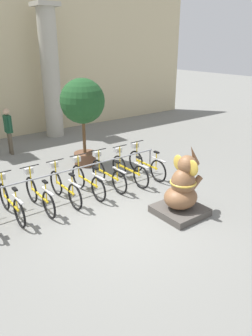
% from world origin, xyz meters
% --- Properties ---
extents(ground_plane, '(60.00, 60.00, 0.00)m').
position_xyz_m(ground_plane, '(0.00, 0.00, 0.00)').
color(ground_plane, slate).
extents(column_right, '(0.91, 0.91, 5.16)m').
position_xyz_m(column_right, '(1.92, 7.60, 2.62)').
color(column_right, '#ADA899').
rests_on(column_right, ground_plane).
extents(bike_rack, '(5.34, 0.05, 0.77)m').
position_xyz_m(bike_rack, '(-0.25, 1.95, 0.64)').
color(bike_rack, gray).
rests_on(bike_rack, ground_plane).
extents(bicycle_1, '(0.48, 1.69, 0.99)m').
position_xyz_m(bicycle_1, '(-1.95, 1.84, 0.40)').
color(bicycle_1, black).
rests_on(bicycle_1, ground_plane).
extents(bicycle_2, '(0.48, 1.69, 0.99)m').
position_xyz_m(bicycle_2, '(-1.27, 1.82, 0.40)').
color(bicycle_2, black).
rests_on(bicycle_2, ground_plane).
extents(bicycle_3, '(0.48, 1.69, 0.99)m').
position_xyz_m(bicycle_3, '(-0.59, 1.82, 0.40)').
color(bicycle_3, black).
rests_on(bicycle_3, ground_plane).
extents(bicycle_4, '(0.48, 1.69, 0.99)m').
position_xyz_m(bicycle_4, '(0.09, 1.84, 0.40)').
color(bicycle_4, black).
rests_on(bicycle_4, ground_plane).
extents(bicycle_5, '(0.48, 1.69, 0.99)m').
position_xyz_m(bicycle_5, '(0.76, 1.88, 0.40)').
color(bicycle_5, black).
rests_on(bicycle_5, ground_plane).
extents(bicycle_6, '(0.48, 1.69, 0.99)m').
position_xyz_m(bicycle_6, '(1.44, 1.80, 0.40)').
color(bicycle_6, black).
rests_on(bicycle_6, ground_plane).
extents(bicycle_7, '(0.48, 1.69, 0.99)m').
position_xyz_m(bicycle_7, '(2.12, 1.85, 0.40)').
color(bicycle_7, black).
rests_on(bicycle_7, ground_plane).
extents(elephant_statue, '(1.07, 1.07, 1.67)m').
position_xyz_m(elephant_statue, '(1.30, -0.41, 0.56)').
color(elephant_statue, '#4C4742').
rests_on(elephant_statue, ground_plane).
extents(person_pedestrian, '(0.22, 0.47, 1.64)m').
position_xyz_m(person_pedestrian, '(-0.42, 6.33, 0.98)').
color(person_pedestrian, brown).
rests_on(person_pedestrian, ground_plane).
extents(potted_tree, '(1.39, 1.39, 2.78)m').
position_xyz_m(potted_tree, '(1.16, 3.80, 1.95)').
color(potted_tree, brown).
rests_on(potted_tree, ground_plane).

